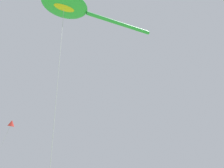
# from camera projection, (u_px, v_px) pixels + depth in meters

# --- Properties ---
(big_show_kite) EXTENTS (7.92, 6.79, 19.56)m
(big_show_kite) POSITION_uv_depth(u_px,v_px,m) (68.00, 6.00, 20.93)
(big_show_kite) COLOR green
(big_show_kite) RESTS_ON ground
(small_kite_streamer_purple) EXTENTS (2.19, 1.92, 13.92)m
(small_kite_streamer_purple) POSITION_uv_depth(u_px,v_px,m) (11.00, 124.00, 24.10)
(small_kite_streamer_purple) COLOR red
(small_kite_streamer_purple) RESTS_ON ground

